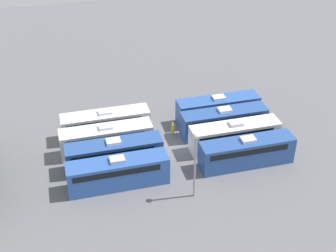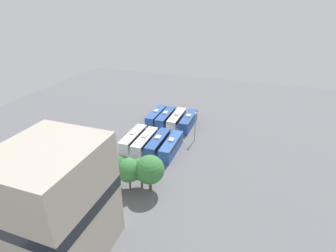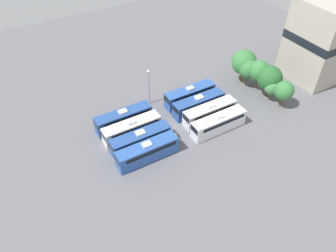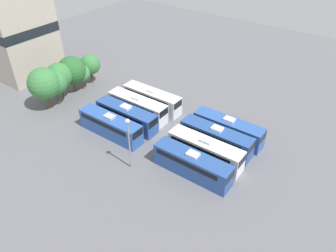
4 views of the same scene
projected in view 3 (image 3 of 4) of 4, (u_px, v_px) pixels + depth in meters
ground_plane at (171, 127)px, 62.46m from camera, size 119.12×119.12×0.00m
bus_0 at (124, 118)px, 61.71m from camera, size 2.61×10.96×3.63m
bus_1 at (132, 129)px, 59.51m from camera, size 2.61×10.96×3.63m
bus_2 at (141, 139)px, 57.42m from camera, size 2.61×10.96×3.63m
bus_3 at (147, 151)px, 55.30m from camera, size 2.61×10.96×3.63m
bus_4 at (190, 95)px, 67.23m from camera, size 2.61×10.96×3.63m
bus_5 at (199, 104)px, 64.96m from camera, size 2.61×10.96×3.63m
bus_6 at (210, 112)px, 63.04m from camera, size 2.61×10.96×3.63m
bus_7 at (219, 123)px, 60.72m from camera, size 2.61×10.96×3.63m
worker_person at (176, 137)px, 59.45m from camera, size 0.36×0.36×1.62m
light_pole at (149, 81)px, 64.49m from camera, size 0.60×0.60×7.99m
tree_0 at (244, 62)px, 70.98m from camera, size 5.44×5.44×7.55m
tree_1 at (249, 69)px, 70.03m from camera, size 4.34×4.34×6.46m
tree_2 at (259, 71)px, 69.13m from camera, size 4.59×4.59×6.73m
tree_3 at (270, 78)px, 67.44m from camera, size 5.24×5.24×6.85m
tree_4 at (272, 87)px, 66.90m from camera, size 3.27×3.27×4.81m
tree_5 at (284, 91)px, 64.85m from camera, size 3.92×3.92×5.80m
depot_building at (324, 39)px, 70.48m from camera, size 11.71×13.16×17.37m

